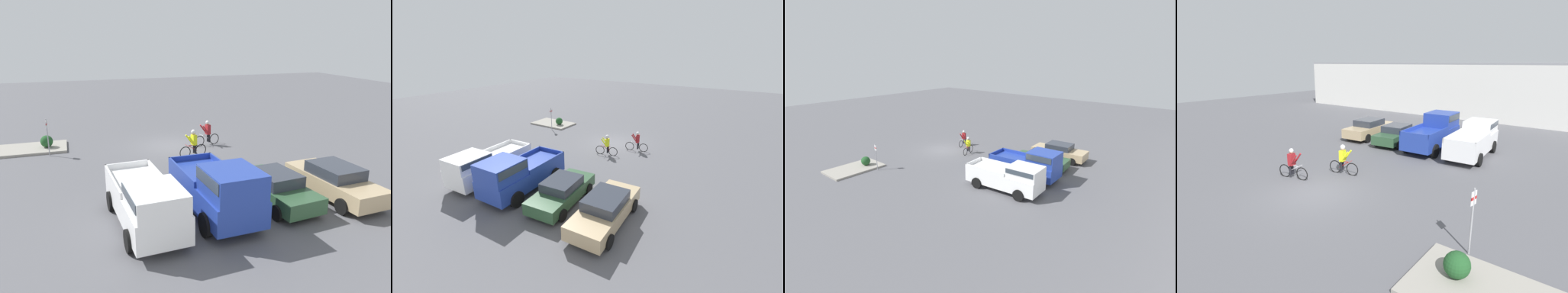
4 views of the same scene
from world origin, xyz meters
The scene contains 10 objects.
ground_plane centered at (0.00, 0.00, 0.00)m, with size 80.00×80.00×0.00m, color #56565B.
sedan_0 centered at (-4.71, 10.07, 0.75)m, with size 2.23×4.85×1.47m.
sedan_1 centered at (-1.91, 9.80, 0.70)m, with size 2.29×4.58×1.39m.
pickup_truck_0 centered at (0.87, 10.35, 1.22)m, with size 2.43×5.42×2.37m.
pickup_truck_1 centered at (3.66, 10.35, 1.09)m, with size 2.39×5.55×2.09m.
cyclist_0 centered at (-0.67, 2.64, 0.84)m, with size 1.75×0.54×1.66m.
cyclist_1 centered at (-2.30, 0.56, 0.81)m, with size 1.81×0.54×1.64m.
fire_lane_sign centered at (7.34, -0.23, 1.36)m, with size 0.07×0.30×2.25m.
curb_island centered at (8.51, -1.84, 0.07)m, with size 4.29×2.65×0.15m, color gray.
shrub centered at (7.52, -1.66, 0.52)m, with size 0.75×0.75×0.75m.
Camera 3 is at (19.94, 21.27, 9.31)m, focal length 28.00 mm.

